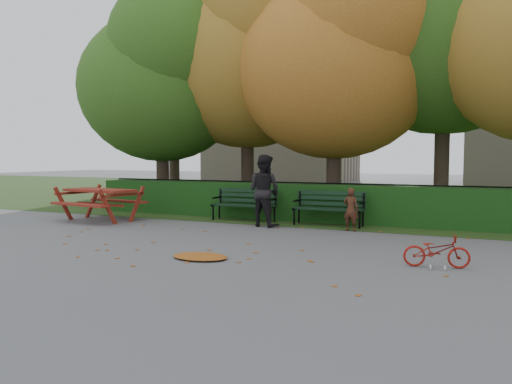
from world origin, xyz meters
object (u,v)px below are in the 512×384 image
at_px(tree_a, 165,75).
at_px(tree_d, 459,11).
at_px(tree_c, 344,52).
at_px(adult, 264,191).
at_px(tree_b, 254,48).
at_px(bicycle, 436,251).
at_px(bench_right, 329,205).
at_px(picnic_table, 100,196).
at_px(tree_f, 177,63).
at_px(bench_left, 245,202).
at_px(child, 351,209).

height_order(tree_a, tree_d, tree_d).
xyz_separation_m(tree_c, tree_d, (3.04, 1.27, 1.16)).
bearing_deg(adult, tree_b, -49.45).
distance_m(tree_a, tree_c, 6.04).
relative_size(adult, bicycle, 1.79).
bearing_deg(bench_right, adult, -151.50).
relative_size(picnic_table, adult, 1.24).
distance_m(tree_f, bench_left, 9.56).
relative_size(tree_b, tree_f, 0.96).
relative_size(tree_f, bicycle, 9.04).
xyz_separation_m(tree_a, bench_left, (3.89, -1.88, -4.00)).
bearing_deg(tree_d, tree_b, -175.62).
bearing_deg(tree_f, tree_c, -22.35).
bearing_deg(picnic_table, tree_d, 37.92).
bearing_deg(tree_b, tree_a, -156.95).
distance_m(tree_d, child, 7.21).
height_order(tree_c, tree_f, tree_f).
bearing_deg(picnic_table, bicycle, -7.17).
relative_size(tree_d, tree_f, 1.04).
bearing_deg(tree_d, tree_c, -157.39).
height_order(child, adult, adult).
height_order(tree_a, tree_f, tree_f).
bearing_deg(tree_c, tree_b, 166.55).
xyz_separation_m(picnic_table, adult, (4.57, 0.86, 0.23)).
bearing_deg(tree_c, tree_a, -176.35).
bearing_deg(tree_c, tree_d, 22.61).
height_order(tree_c, bicycle, tree_c).
bearing_deg(bench_left, bench_right, 0.00).
height_order(tree_d, picnic_table, tree_d).
xyz_separation_m(bench_right, child, (0.73, -0.70, -0.00)).
relative_size(tree_c, adult, 4.40).
bearing_deg(picnic_table, tree_f, 114.35).
bearing_deg(bench_right, bicycle, -53.83).
bearing_deg(bicycle, child, 22.75).
height_order(tree_f, bench_right, tree_f).
xyz_separation_m(tree_a, tree_c, (6.02, 0.38, 0.30)).
bearing_deg(bicycle, tree_d, -9.71).
xyz_separation_m(bench_left, bench_right, (2.40, 0.00, 0.00)).
bearing_deg(bench_left, child, -12.65).
xyz_separation_m(tree_f, adult, (6.76, -6.34, -4.78)).
bearing_deg(tree_f, bicycle, -40.53).
distance_m(tree_d, tree_f, 11.20).
bearing_deg(bench_right, tree_c, 96.70).
distance_m(bench_left, adult, 1.28).
relative_size(bench_right, adult, 0.99).
bearing_deg(adult, tree_f, -30.89).
height_order(tree_a, bench_left, tree_a).
distance_m(bench_left, picnic_table, 4.01).
bearing_deg(tree_c, tree_f, 157.65).
bearing_deg(adult, tree_c, -99.29).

